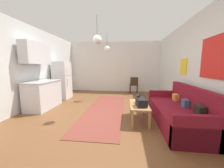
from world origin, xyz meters
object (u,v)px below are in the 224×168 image
at_px(coffee_table, 139,106).
at_px(handbag, 141,102).
at_px(pendant_lamp_far, 107,49).
at_px(couch, 179,112).
at_px(refrigerator, 62,80).
at_px(pendant_lamp_near, 97,40).
at_px(accent_chair, 134,84).
at_px(bamboo_vase, 138,99).

height_order(coffee_table, handbag, handbag).
relative_size(handbag, pendant_lamp_far, 0.45).
xyz_separation_m(couch, handbag, (-0.91, -0.12, 0.25)).
height_order(refrigerator, pendant_lamp_near, pendant_lamp_near).
bearing_deg(pendant_lamp_near, coffee_table, -10.33).
relative_size(coffee_table, accent_chair, 1.15).
height_order(couch, accent_chair, couch).
height_order(couch, bamboo_vase, couch).
distance_m(pendant_lamp_near, pendant_lamp_far, 1.90).
height_order(handbag, pendant_lamp_far, pendant_lamp_far).
xyz_separation_m(handbag, accent_chair, (0.02, 3.50, -0.05)).
relative_size(refrigerator, pendant_lamp_far, 2.13).
height_order(bamboo_vase, handbag, bamboo_vase).
xyz_separation_m(bamboo_vase, pendant_lamp_far, (-1.12, 1.96, 1.55)).
bearing_deg(pendant_lamp_near, accent_chair, 69.60).
distance_m(bamboo_vase, pendant_lamp_near, 1.87).
distance_m(bamboo_vase, accent_chair, 3.17).
height_order(refrigerator, accent_chair, refrigerator).
distance_m(couch, pendant_lamp_near, 2.73).
relative_size(handbag, pendant_lamp_near, 0.44).
bearing_deg(bamboo_vase, accent_chair, 88.69).
bearing_deg(pendant_lamp_far, accent_chair, 45.32).
height_order(accent_chair, pendant_lamp_far, pendant_lamp_far).
relative_size(refrigerator, accent_chair, 1.87).
bearing_deg(handbag, coffee_table, 98.66).
bearing_deg(pendant_lamp_near, refrigerator, 138.39).
bearing_deg(refrigerator, handbag, -34.60).
xyz_separation_m(couch, accent_chair, (-0.89, 3.37, 0.20)).
xyz_separation_m(couch, pendant_lamp_far, (-2.08, 2.17, 1.80)).
xyz_separation_m(refrigerator, pendant_lamp_far, (1.92, 0.16, 1.29)).
xyz_separation_m(handbag, refrigerator, (-3.09, 2.13, 0.26)).
bearing_deg(coffee_table, refrigerator, 147.65).
distance_m(bamboo_vase, refrigerator, 3.54).
distance_m(refrigerator, accent_chair, 3.41).
bearing_deg(accent_chair, handbag, 86.46).
xyz_separation_m(coffee_table, pendant_lamp_near, (-1.10, 0.20, 1.69)).
relative_size(accent_chair, pendant_lamp_far, 1.14).
height_order(refrigerator, pendant_lamp_far, pendant_lamp_far).
relative_size(couch, bamboo_vase, 5.19).
bearing_deg(bamboo_vase, couch, -12.31).
xyz_separation_m(bamboo_vase, pendant_lamp_near, (-1.08, 0.06, 1.53)).
bearing_deg(couch, pendant_lamp_near, 172.42).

